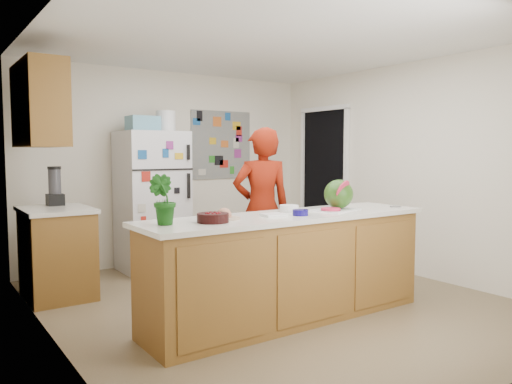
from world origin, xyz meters
TOP-DOWN VIEW (x-y plane):
  - floor at (0.00, 0.00)m, footprint 4.00×4.50m
  - wall_back at (0.00, 2.26)m, footprint 4.00×0.02m
  - wall_left at (-2.01, 0.00)m, footprint 0.02×4.50m
  - wall_right at (2.01, 0.00)m, footprint 0.02×4.50m
  - ceiling at (0.00, 0.00)m, footprint 4.00×4.50m
  - doorway at (1.99, 1.45)m, footprint 0.03×0.85m
  - peninsula_base at (-0.20, -0.50)m, footprint 2.60×0.62m
  - peninsula_top at (-0.20, -0.50)m, footprint 2.68×0.70m
  - side_counter_base at (-1.69, 1.35)m, footprint 0.60×0.80m
  - side_counter_top at (-1.69, 1.35)m, footprint 0.64×0.84m
  - upper_cabinets at (-1.82, 1.30)m, footprint 0.35×1.00m
  - refrigerator at (-0.45, 1.88)m, footprint 0.75×0.70m
  - fridge_top_bin at (-0.55, 1.88)m, footprint 0.35×0.28m
  - photo_collage at (0.75, 2.24)m, footprint 0.95×0.01m
  - person at (0.17, 0.43)m, footprint 0.72×0.59m
  - blender_appliance at (-1.64, 1.58)m, footprint 0.13×0.13m
  - cutting_board at (0.32, -0.52)m, footprint 0.48×0.40m
  - watermelon at (0.38, -0.50)m, footprint 0.27×0.27m
  - watermelon_slice at (0.22, -0.57)m, footprint 0.18×0.18m
  - cherry_bowl at (-0.98, -0.56)m, footprint 0.31×0.31m
  - white_bowl at (-0.08, -0.35)m, footprint 0.22×0.22m
  - cobalt_bowl at (-0.17, -0.62)m, footprint 0.17×0.17m
  - plate at (-0.82, -0.45)m, footprint 0.32×0.32m
  - paper_towel at (-0.38, -0.52)m, footprint 0.21×0.19m
  - keys at (1.00, -0.64)m, footprint 0.11×0.08m
  - potted_plant at (-1.34, -0.45)m, footprint 0.25×0.26m

SIDE VIEW (x-z plane):
  - floor at x=0.00m, z-range -0.02..0.00m
  - side_counter_base at x=-1.69m, z-range 0.00..0.86m
  - peninsula_base at x=-0.20m, z-range 0.00..0.88m
  - refrigerator at x=-0.45m, z-range 0.00..1.70m
  - person at x=0.17m, z-range 0.00..1.71m
  - side_counter_top at x=-1.69m, z-range 0.86..0.90m
  - peninsula_top at x=-0.20m, z-range 0.88..0.92m
  - cutting_board at x=0.32m, z-range 0.92..0.93m
  - keys at x=1.00m, z-range 0.92..0.93m
  - plate at x=-0.82m, z-range 0.92..0.94m
  - paper_towel at x=-0.38m, z-range 0.92..0.94m
  - watermelon_slice at x=0.22m, z-range 0.93..0.95m
  - cobalt_bowl at x=-0.17m, z-range 0.92..0.97m
  - white_bowl at x=-0.08m, z-range 0.92..0.98m
  - cherry_bowl at x=-0.98m, z-range 0.92..0.99m
  - doorway at x=1.99m, z-range 0.00..2.04m
  - watermelon at x=0.38m, z-range 0.93..1.20m
  - blender_appliance at x=-1.64m, z-range 0.90..1.28m
  - potted_plant at x=-1.34m, z-range 0.92..1.29m
  - wall_back at x=0.00m, z-range 0.00..2.50m
  - wall_left at x=-2.01m, z-range 0.00..2.50m
  - wall_right at x=2.01m, z-range 0.00..2.50m
  - photo_collage at x=0.75m, z-range 1.08..2.02m
  - fridge_top_bin at x=-0.55m, z-range 1.70..1.88m
  - upper_cabinets at x=-1.82m, z-range 1.50..2.30m
  - ceiling at x=0.00m, z-range 2.50..2.52m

